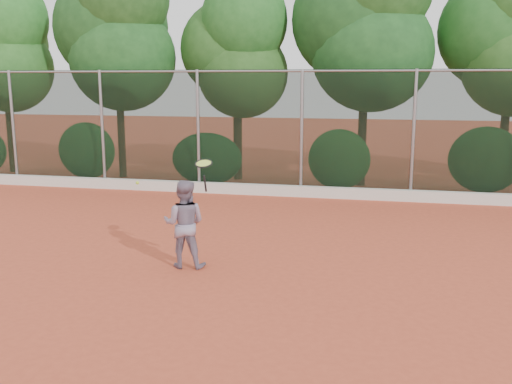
# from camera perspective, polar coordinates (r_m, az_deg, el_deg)

# --- Properties ---
(ground) EXTENTS (80.00, 80.00, 0.00)m
(ground) POSITION_cam_1_polar(r_m,az_deg,el_deg) (9.53, -1.28, -8.54)
(ground) COLOR #C04A2D
(ground) RESTS_ON ground
(concrete_curb) EXTENTS (24.00, 0.20, 0.30)m
(concrete_curb) POSITION_cam_1_polar(r_m,az_deg,el_deg) (15.98, 4.40, 0.07)
(concrete_curb) COLOR silver
(concrete_curb) RESTS_ON ground
(tennis_player) EXTENTS (0.79, 0.64, 1.54)m
(tennis_player) POSITION_cam_1_polar(r_m,az_deg,el_deg) (9.93, -7.19, -3.18)
(tennis_player) COLOR gray
(tennis_player) RESTS_ON ground
(chainlink_fence) EXTENTS (24.09, 0.09, 3.50)m
(chainlink_fence) POSITION_cam_1_polar(r_m,az_deg,el_deg) (15.92, 4.58, 6.24)
(chainlink_fence) COLOR black
(chainlink_fence) RESTS_ON ground
(foliage_backdrop) EXTENTS (23.70, 3.63, 7.55)m
(foliage_backdrop) POSITION_cam_1_polar(r_m,az_deg,el_deg) (17.94, 3.80, 14.93)
(foliage_backdrop) COLOR #49341C
(foliage_backdrop) RESTS_ON ground
(tennis_racket) EXTENTS (0.30, 0.29, 0.56)m
(tennis_racket) POSITION_cam_1_polar(r_m,az_deg,el_deg) (9.50, -5.24, 2.63)
(tennis_racket) COLOR black
(tennis_racket) RESTS_ON ground
(tennis_ball_in_flight) EXTENTS (0.06, 0.06, 0.06)m
(tennis_ball_in_flight) POSITION_cam_1_polar(r_m,az_deg,el_deg) (10.60, -11.78, 0.91)
(tennis_ball_in_flight) COLOR #B4D931
(tennis_ball_in_flight) RESTS_ON ground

